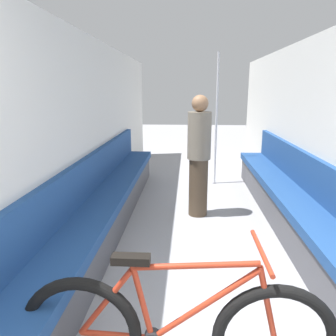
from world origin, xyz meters
TOP-DOWN VIEW (x-y plane):
  - wall_left at (-1.34, 3.07)m, footprint 0.10×9.33m
  - wall_right at (1.34, 3.07)m, footprint 0.10×9.33m
  - bench_seat_row_left at (-1.10, 3.17)m, footprint 0.45×4.90m
  - bench_seat_row_right at (1.10, 3.17)m, footprint 0.45×4.90m
  - bicycle at (-0.19, 1.02)m, footprint 1.72×0.46m
  - grab_pole_near at (0.34, 5.19)m, footprint 0.08×0.08m
  - passenger_standing at (-0.00, 3.66)m, footprint 0.30×0.30m

SIDE VIEW (x-z plane):
  - bench_seat_row_left at x=-1.10m, z-range -0.15..0.76m
  - bench_seat_row_right at x=1.10m, z-range -0.15..0.76m
  - bicycle at x=-0.19m, z-range -0.08..0.79m
  - passenger_standing at x=0.00m, z-range 0.02..1.59m
  - grab_pole_near at x=0.34m, z-range -0.03..2.20m
  - wall_left at x=-1.34m, z-range 0.00..2.25m
  - wall_right at x=1.34m, z-range 0.00..2.25m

